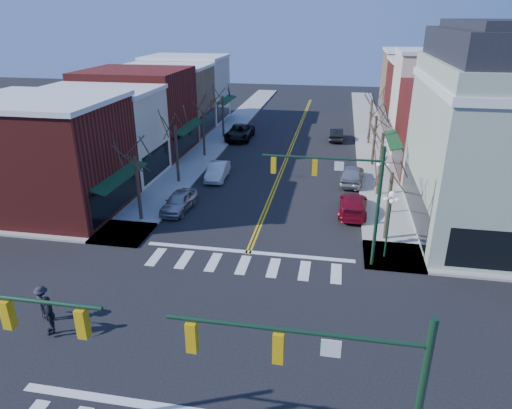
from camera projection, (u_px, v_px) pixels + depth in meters
The scene contains 32 objects.
ground at pixel (216, 332), 21.11m from camera, with size 160.00×160.00×0.00m, color black.
sidewalk_left at pixel (179, 178), 40.67m from camera, with size 3.50×70.00×0.15m, color #9E9B93.
sidewalk_right at pixel (380, 191), 37.78m from camera, with size 3.50×70.00×0.15m, color #9E9B93.
bldg_left_brick_a at pixel (48, 158), 32.78m from camera, with size 10.00×8.50×8.00m, color maroon.
bldg_left_stucco_a at pixel (101, 136), 39.91m from camera, with size 10.00×7.00×7.50m, color beige.
bldg_left_brick_b at pixel (138, 112), 46.97m from camera, with size 10.00×9.00×8.50m, color maroon.
bldg_left_tan at pixel (167, 101), 54.59m from camera, with size 10.00×7.50×7.80m, color #9F7F58.
bldg_left_stucco_b at pixel (187, 90), 61.55m from camera, with size 10.00×8.00×8.20m, color beige.
bldg_right_brick_a at pixel (459, 131), 40.36m from camera, with size 10.00×8.50×8.00m, color maroon.
bldg_right_stucco at pixel (444, 104), 47.01m from camera, with size 10.00×7.00×10.00m, color beige.
bldg_right_brick_b at pixel (430, 99), 54.10m from camera, with size 10.00×8.00×8.50m, color maroon.
bldg_right_tan at pixel (421, 87), 61.26m from camera, with size 10.00×8.00×9.00m, color #9F7F58.
traffic_mast_near_right at pixel (344, 391), 11.66m from camera, with size 6.60×0.28×7.20m.
traffic_mast_far_right at pixel (345, 189), 25.08m from camera, with size 6.60×0.28×7.20m.
lamppost_corner at pixel (390, 213), 26.32m from camera, with size 0.36×0.36×4.33m.
lamppost_midblock at pixel (382, 177), 32.22m from camera, with size 0.36×0.36×4.33m.
tree_left_a at pixel (138, 189), 31.55m from camera, with size 0.24×0.24×4.76m, color #382B21.
tree_left_b at pixel (177, 155), 38.76m from camera, with size 0.24×0.24×5.04m, color #382B21.
tree_left_c at pixel (204, 135), 46.11m from camera, with size 0.24×0.24×4.55m, color #382B21.
tree_left_d at pixel (223, 117), 53.30m from camera, with size 0.24×0.24×4.90m, color #382B21.
tree_right_a at pixel (388, 207), 28.81m from camera, with size 0.24×0.24×4.62m, color #382B21.
tree_right_b at pixel (380, 165), 35.96m from camera, with size 0.24×0.24×5.18m, color #382B21.
tree_right_c at pixel (374, 141), 43.28m from camera, with size 0.24×0.24×4.83m, color #382B21.
tree_right_d at pixel (370, 122), 50.51m from camera, with size 0.24×0.24×4.97m, color #382B21.
car_left_near at pixel (179, 201), 33.88m from camera, with size 1.70×4.22×1.44m, color #A2A2A6.
car_left_mid at pixel (218, 171), 40.44m from camera, with size 1.52×4.36×1.44m, color silver.
car_left_far at pixel (240, 132), 53.18m from camera, with size 2.75×5.97×1.66m, color black.
car_right_near at pixel (353, 204), 33.35m from camera, with size 2.01×4.94×1.43m, color maroon.
car_right_mid at pixel (352, 174), 39.29m from camera, with size 1.92×4.77×1.63m, color #A6A5AA.
car_right_far at pixel (336, 134), 52.84m from camera, with size 1.52×4.35×1.43m, color black.
pedestrian_dark_a at pixel (49, 314), 20.52m from camera, with size 1.13×0.47×1.92m, color black.
pedestrian_dark_b at pixel (43, 302), 21.57m from camera, with size 1.10×0.63×1.71m, color black.
Camera 1 is at (4.92, -16.56, 13.62)m, focal length 32.00 mm.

